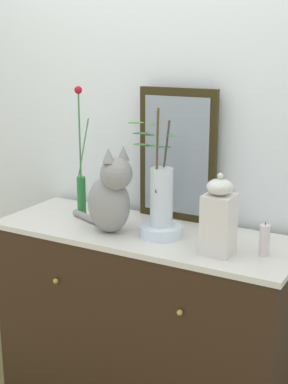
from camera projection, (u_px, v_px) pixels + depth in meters
The scene contains 9 objects.
wall_back at pixel (177, 141), 2.63m from camera, with size 4.40×0.08×2.60m, color white.
sideboard at pixel (144, 326), 2.57m from camera, with size 1.38×0.52×0.94m.
mirror_leaning at pixel (177, 155), 2.54m from camera, with size 0.38×0.03×0.62m.
cat_sitting at pixel (110, 196), 2.39m from camera, with size 0.40×0.24×0.39m.
vase_slim_green at pixel (81, 180), 2.62m from camera, with size 0.08×0.04×0.62m.
bowl_porcelain at pixel (161, 231), 2.37m from camera, with size 0.19×0.19×0.05m, color white.
vase_glass_clear at pixel (161, 193), 2.33m from camera, with size 0.20×0.15×0.50m.
jar_lidded_porcelain at pixel (219, 218), 2.14m from camera, with size 0.12×0.12×0.33m.
candle_pillar at pixel (264, 240), 2.15m from camera, with size 0.04×0.04×0.14m.
Camera 1 is at (1.13, -2.02, 1.75)m, focal length 51.20 mm.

